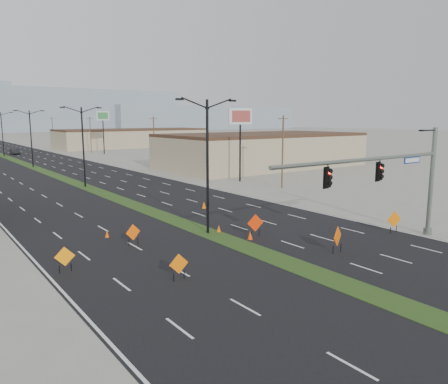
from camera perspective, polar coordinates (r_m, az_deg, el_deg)
ground at (r=24.81m, az=13.83°, el=-11.07°), size 600.00×600.00×0.00m
road_surface at (r=116.52m, az=-27.10°, el=4.30°), size 25.00×400.00×0.02m
median_strip at (r=116.52m, az=-27.10°, el=4.30°), size 2.00×400.00×0.04m
building_se_near at (r=79.43m, az=5.01°, el=5.31°), size 36.00×18.00×5.50m
building_se_far at (r=136.91m, az=-11.91°, el=6.83°), size 44.00×16.00×5.00m
mesa_center at (r=320.14m, az=-25.93°, el=9.61°), size 220.00×50.00×28.00m
mesa_east at (r=363.44m, az=-3.02°, el=9.65°), size 160.00×50.00×18.00m
signal_mast at (r=31.61m, az=21.49°, el=1.94°), size 16.30×0.60×8.00m
streetlight_0 at (r=32.41m, az=-2.17°, el=3.89°), size 5.15×0.24×10.02m
streetlight_1 at (r=57.76m, az=-17.92°, el=5.94°), size 5.15×0.24×10.02m
streetlight_2 at (r=84.79m, az=-23.90°, el=6.61°), size 5.15×0.24×10.02m
streetlight_3 at (r=112.29m, az=-26.98°, el=6.93°), size 5.15×0.24×10.02m
utility_pole_0 at (r=55.13m, az=7.67°, el=5.39°), size 1.60×0.20×9.00m
utility_pole_1 at (r=83.97m, az=-9.14°, el=6.78°), size 1.60×0.20×9.00m
utility_pole_2 at (r=116.24m, az=-17.04°, el=7.23°), size 1.60×0.20×9.00m
utility_pole_3 at (r=149.74m, az=-21.47°, el=7.43°), size 1.60×0.20×9.00m
car_mid at (r=117.14m, az=-25.66°, el=4.77°), size 1.75×4.26×1.37m
construction_sign_0 at (r=26.50m, az=-20.09°, el=-8.03°), size 1.12×0.25×1.51m
construction_sign_1 at (r=23.89m, az=-5.92°, el=-9.44°), size 1.11×0.13×1.48m
construction_sign_2 at (r=30.65m, az=-11.79°, el=-5.28°), size 1.12×0.23×1.50m
construction_sign_3 at (r=32.12m, az=4.12°, el=-4.15°), size 1.27×0.32×1.73m
construction_sign_4 at (r=29.31m, az=14.60°, el=-5.75°), size 1.25×0.50×1.76m
construction_sign_5 at (r=35.62m, az=21.34°, el=-3.43°), size 1.26×0.36×1.72m
cone_0 at (r=33.53m, az=-0.68°, el=-4.83°), size 0.38×0.38×0.57m
cone_1 at (r=31.65m, az=3.43°, el=-5.67°), size 0.41×0.41×0.63m
cone_2 at (r=42.33m, az=-2.64°, el=-1.71°), size 0.54×0.54×0.69m
cone_3 at (r=33.26m, az=-15.04°, el=-5.31°), size 0.34×0.34×0.54m
pole_sign_east_near at (r=59.97m, az=2.15°, el=9.17°), size 3.20×1.38×10.01m
pole_sign_east_far at (r=111.41m, az=-15.55°, el=9.20°), size 3.40×0.81×10.39m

